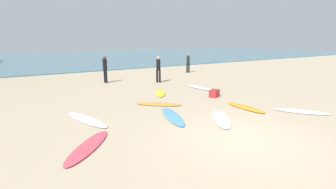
{
  "coord_description": "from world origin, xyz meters",
  "views": [
    {
      "loc": [
        -5.48,
        -4.47,
        2.88
      ],
      "look_at": [
        0.64,
        5.12,
        0.3
      ],
      "focal_mm": 26.09,
      "sensor_mm": 36.0,
      "label": 1
    }
  ],
  "objects": [
    {
      "name": "ocean_water",
      "position": [
        0.0,
        37.79,
        0.04
      ],
      "size": [
        120.0,
        40.0,
        0.08
      ],
      "primitive_type": "cube",
      "color": "slate",
      "rests_on": "ground_plane"
    },
    {
      "name": "surfboard_6",
      "position": [
        0.75,
        1.68,
        0.04
      ],
      "size": [
        1.75,
        2.13,
        0.07
      ],
      "primitive_type": "ellipsoid",
      "rotation": [
        0.0,
        0.0,
        -0.62
      ],
      "color": "#F4DECA",
      "rests_on": "ground_plane"
    },
    {
      "name": "beach_cooler",
      "position": [
        3.04,
        4.48,
        0.19
      ],
      "size": [
        0.64,
        0.55,
        0.38
      ],
      "primitive_type": "cube",
      "rotation": [
        0.0,
        0.0,
        0.41
      ],
      "color": "#B2282D",
      "rests_on": "ground_plane"
    },
    {
      "name": "surfboard_5",
      "position": [
        4.17,
        0.6,
        0.03
      ],
      "size": [
        1.66,
        1.98,
        0.06
      ],
      "primitive_type": "ellipsoid",
      "rotation": [
        0.0,
        0.0,
        0.63
      ],
      "color": "white",
      "rests_on": "ground_plane"
    },
    {
      "name": "surfboard_7",
      "position": [
        1.13,
        6.68,
        0.04
      ],
      "size": [
        1.47,
        2.03,
        0.08
      ],
      "primitive_type": "ellipsoid",
      "rotation": [
        0.0,
        0.0,
        -0.52
      ],
      "color": "yellow",
      "rests_on": "ground_plane"
    },
    {
      "name": "surfboard_0",
      "position": [
        2.71,
        2.22,
        0.04
      ],
      "size": [
        0.6,
        2.01,
        0.09
      ],
      "primitive_type": "ellipsoid",
      "rotation": [
        0.0,
        0.0,
        3.11
      ],
      "color": "orange",
      "rests_on": "ground_plane"
    },
    {
      "name": "beachgoer_far",
      "position": [
        -0.26,
        11.58,
        1.04
      ],
      "size": [
        0.32,
        0.34,
        1.85
      ],
      "rotation": [
        0.0,
        0.0,
        1.73
      ],
      "color": "black",
      "rests_on": "ground_plane"
    },
    {
      "name": "surfboard_3",
      "position": [
        3.89,
        6.74,
        0.04
      ],
      "size": [
        0.65,
        2.37,
        0.08
      ],
      "primitive_type": "ellipsoid",
      "rotation": [
        0.0,
        0.0,
        3.18
      ],
      "color": "silver",
      "rests_on": "ground_plane"
    },
    {
      "name": "surfboard_4",
      "position": [
        -3.44,
        4.24,
        0.03
      ],
      "size": [
        1.19,
        2.61,
        0.07
      ],
      "primitive_type": "ellipsoid",
      "rotation": [
        0.0,
        0.0,
        0.26
      ],
      "color": "silver",
      "rests_on": "ground_plane"
    },
    {
      "name": "beachgoer_near",
      "position": [
        7.6,
        12.76,
        0.91
      ],
      "size": [
        0.34,
        0.29,
        1.65
      ],
      "rotation": [
        0.0,
        0.0,
        3.1
      ],
      "color": "black",
      "rests_on": "ground_plane"
    },
    {
      "name": "surfboard_1",
      "position": [
        -4.0,
        1.89,
        0.03
      ],
      "size": [
        1.91,
        2.1,
        0.07
      ],
      "primitive_type": "ellipsoid",
      "rotation": [
        0.0,
        0.0,
        2.43
      ],
      "color": "#E24758",
      "rests_on": "ground_plane"
    },
    {
      "name": "ground_plane",
      "position": [
        0.0,
        0.0,
        0.0
      ],
      "size": [
        120.0,
        120.0,
        0.0
      ],
      "primitive_type": "plane",
      "color": "tan"
    },
    {
      "name": "beachgoer_mid",
      "position": [
        2.84,
        9.79,
        1.0
      ],
      "size": [
        0.39,
        0.39,
        1.78
      ],
      "rotation": [
        0.0,
        0.0,
        5.28
      ],
      "color": "black",
      "rests_on": "ground_plane"
    },
    {
      "name": "surfboard_8",
      "position": [
        -0.13,
        4.67,
        0.04
      ],
      "size": [
        1.89,
        1.74,
        0.08
      ],
      "primitive_type": "ellipsoid",
      "rotation": [
        0.0,
        0.0,
        4.0
      ],
      "color": "orange",
      "rests_on": "ground_plane"
    },
    {
      "name": "surfboard_2",
      "position": [
        -0.59,
        2.87,
        0.03
      ],
      "size": [
        1.24,
        2.42,
        0.07
      ],
      "primitive_type": "ellipsoid",
      "rotation": [
        0.0,
        0.0,
        2.84
      ],
      "color": "#5093D8",
      "rests_on": "ground_plane"
    }
  ]
}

